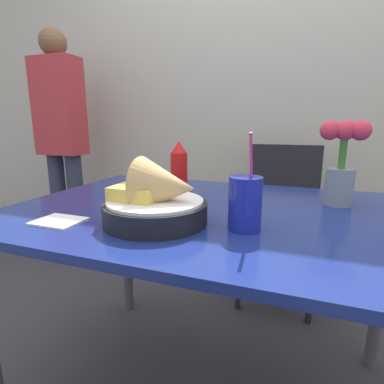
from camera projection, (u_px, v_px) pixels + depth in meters
name	position (u px, v px, depth m)	size (l,w,h in m)	color
wall_window	(268.00, 74.00, 1.93)	(7.00, 0.06, 2.60)	#B7B2A3
dining_table	(214.00, 234.00, 0.96)	(1.28, 0.87, 0.72)	navy
chair_far_window	(281.00, 208.00, 1.72)	(0.40, 0.40, 0.87)	black
food_basket	(159.00, 201.00, 0.79)	(0.28, 0.28, 0.18)	black
ketchup_bottle	(179.00, 172.00, 1.03)	(0.06, 0.06, 0.20)	red
drink_cup	(245.00, 205.00, 0.74)	(0.08, 0.08, 0.24)	#192399
flower_vase	(342.00, 163.00, 0.95)	(0.15, 0.09, 0.27)	gray
napkin	(59.00, 221.00, 0.80)	(0.12, 0.10, 0.01)	white
person_standing	(61.00, 134.00, 2.09)	(0.32, 0.18, 1.60)	#2D3347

